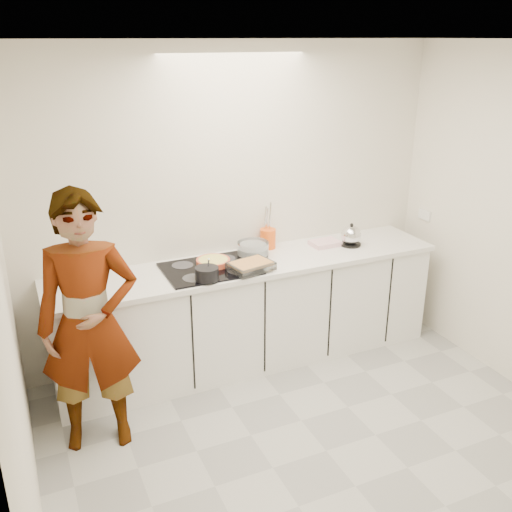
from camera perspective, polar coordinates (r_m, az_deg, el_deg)
name	(u,v)px	position (r m, az deg, el deg)	size (l,w,h in m)	color
floor	(326,451)	(4.09, 7.03, -18.77)	(3.60, 3.20, 0.00)	#B2B2AB
ceiling	(349,39)	(3.15, 9.26, 20.59)	(3.60, 3.20, 0.00)	white
wall_back	(235,205)	(4.76, -2.16, 5.08)	(3.60, 0.00, 2.60)	white
wall_left	(9,334)	(2.96, -23.46, -7.19)	(0.00, 3.20, 2.60)	white
base_cabinets	(250,314)	(4.81, -0.58, -5.86)	(3.20, 0.58, 0.87)	white
countertop	(250,264)	(4.62, -0.60, -0.82)	(3.24, 0.64, 0.04)	white
hob	(210,269)	(4.47, -4.61, -1.27)	(0.72, 0.54, 0.01)	black
tart_dish	(213,261)	(4.53, -4.31, -0.55)	(0.35, 0.35, 0.04)	#D04E2F
saucepan	(207,274)	(4.24, -4.94, -1.76)	(0.23, 0.23, 0.17)	black
baking_dish	(251,266)	(4.41, -0.51, -0.96)	(0.37, 0.30, 0.06)	silver
mixing_bowl	(253,250)	(4.71, -0.30, 0.64)	(0.30, 0.30, 0.12)	silver
tea_towel	(325,243)	(5.00, 6.92, 1.28)	(0.25, 0.18, 0.04)	white
kettle	(351,236)	(5.01, 9.48, 1.98)	(0.22, 0.22, 0.20)	black
utensil_crock	(268,239)	(4.89, 1.19, 1.76)	(0.13, 0.13, 0.17)	#F95A13
cook	(89,324)	(3.83, -16.34, -6.57)	(0.65, 0.43, 1.78)	white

